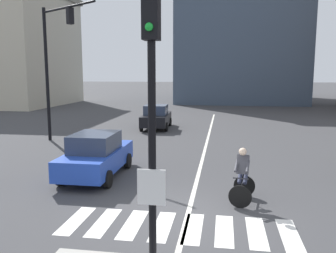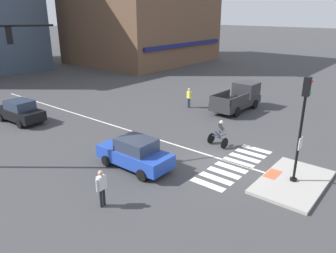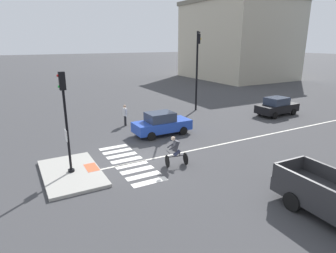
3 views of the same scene
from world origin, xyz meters
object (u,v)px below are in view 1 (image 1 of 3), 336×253
(car_blue_westbound_near, at_px, (96,155))
(cyclist, at_px, (243,174))
(traffic_light_mast, at_px, (54,56))
(signal_pole, at_px, (152,118))
(car_black_westbound_distant, at_px, (156,117))

(car_blue_westbound_near, height_order, cyclist, cyclist)
(traffic_light_mast, bearing_deg, car_blue_westbound_near, -53.17)
(signal_pole, distance_m, cyclist, 5.82)
(car_blue_westbound_near, xyz_separation_m, cyclist, (5.20, -1.90, 0.06))
(traffic_light_mast, height_order, car_blue_westbound_near, traffic_light_mast)
(traffic_light_mast, xyz_separation_m, cyclist, (9.73, -7.95, -3.86))
(car_blue_westbound_near, bearing_deg, traffic_light_mast, 126.83)
(car_black_westbound_distant, distance_m, cyclist, 14.61)
(car_black_westbound_distant, bearing_deg, signal_pole, -79.25)
(car_black_westbound_distant, bearing_deg, car_blue_westbound_near, -89.93)
(traffic_light_mast, xyz_separation_m, car_black_westbound_distant, (4.52, 5.70, -3.92))
(car_blue_westbound_near, bearing_deg, car_black_westbound_distant, 90.07)
(cyclist, bearing_deg, car_black_westbound_distant, 110.90)
(signal_pole, bearing_deg, cyclist, 72.05)
(car_blue_westbound_near, distance_m, car_black_westbound_distant, 11.75)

